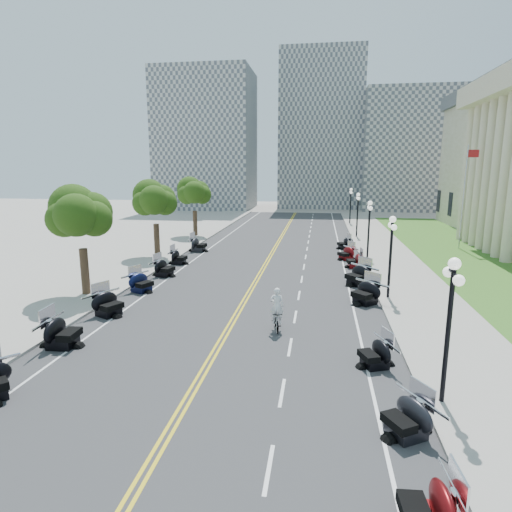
{
  "coord_description": "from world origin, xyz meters",
  "views": [
    {
      "loc": [
        4.34,
        -21.94,
        7.86
      ],
      "look_at": [
        0.14,
        6.17,
        2.0
      ],
      "focal_mm": 30.0,
      "sensor_mm": 36.0,
      "label": 1
    }
  ],
  "objects_px": {
    "flagpole": "(463,198)",
    "bicycle": "(277,321)",
    "cyclist_rider": "(277,293)",
    "motorcycle_n_3": "(407,416)"
  },
  "relations": [
    {
      "from": "flagpole",
      "to": "bicycle",
      "type": "distance_m",
      "value": 29.04
    },
    {
      "from": "flagpole",
      "to": "motorcycle_n_3",
      "type": "xyz_separation_m",
      "value": [
        -10.92,
        -31.96,
        -4.35
      ]
    },
    {
      "from": "bicycle",
      "to": "cyclist_rider",
      "type": "distance_m",
      "value": 1.42
    },
    {
      "from": "motorcycle_n_3",
      "to": "cyclist_rider",
      "type": "relative_size",
      "value": 1.01
    },
    {
      "from": "motorcycle_n_3",
      "to": "bicycle",
      "type": "bearing_deg",
      "value": 179.68
    },
    {
      "from": "cyclist_rider",
      "to": "motorcycle_n_3",
      "type": "bearing_deg",
      "value": 120.71
    },
    {
      "from": "cyclist_rider",
      "to": "bicycle",
      "type": "bearing_deg",
      "value": -0.0
    },
    {
      "from": "bicycle",
      "to": "flagpole",
      "type": "bearing_deg",
      "value": 45.24
    },
    {
      "from": "bicycle",
      "to": "cyclist_rider",
      "type": "xyz_separation_m",
      "value": [
        0.0,
        0.0,
        1.42
      ]
    },
    {
      "from": "motorcycle_n_3",
      "to": "bicycle",
      "type": "xyz_separation_m",
      "value": [
        -4.68,
        7.88,
        -0.15
      ]
    }
  ]
}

